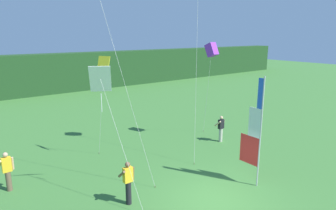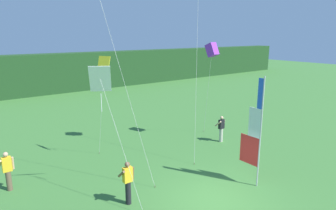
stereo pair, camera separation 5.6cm
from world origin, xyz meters
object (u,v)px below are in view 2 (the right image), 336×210
(person_far_left, at_px, (128,182))
(kite_white_diamond_4, at_px, (101,83))
(person_near_banner, at_px, (7,170))
(banner_flag, at_px, (254,134))
(kite_purple_box_0, at_px, (212,50))
(person_mid_field, at_px, (221,128))
(kite_yellow_diamond_2, at_px, (103,70))

(person_far_left, relative_size, kite_white_diamond_4, 0.33)
(person_near_banner, relative_size, kite_white_diamond_4, 0.32)
(banner_flag, xyz_separation_m, kite_purple_box_0, (2.45, 5.09, 3.21))
(person_mid_field, height_order, person_far_left, person_far_left)
(person_near_banner, distance_m, kite_yellow_diamond_2, 6.03)
(person_mid_field, xyz_separation_m, person_far_left, (-7.95, -2.62, 0.07))
(kite_purple_box_0, bearing_deg, kite_yellow_diamond_2, 171.13)
(banner_flag, bearing_deg, person_mid_field, 57.65)
(person_far_left, height_order, kite_purple_box_0, kite_purple_box_0)
(person_mid_field, relative_size, kite_yellow_diamond_2, 0.30)
(banner_flag, relative_size, person_mid_field, 2.97)
(banner_flag, height_order, person_far_left, banner_flag)
(person_far_left, height_order, kite_white_diamond_4, kite_white_diamond_4)
(kite_purple_box_0, bearing_deg, banner_flag, -115.72)
(person_far_left, bearing_deg, kite_yellow_diamond_2, 74.26)
(person_mid_field, height_order, kite_white_diamond_4, kite_white_diamond_4)
(person_far_left, bearing_deg, person_mid_field, 18.21)
(person_near_banner, bearing_deg, kite_white_diamond_4, -43.11)
(banner_flag, height_order, person_near_banner, banner_flag)
(banner_flag, xyz_separation_m, kite_white_diamond_4, (-5.53, 2.89, 2.35))
(banner_flag, height_order, kite_yellow_diamond_2, kite_yellow_diamond_2)
(person_mid_field, xyz_separation_m, kite_yellow_diamond_2, (-6.75, 1.63, 3.87))
(kite_purple_box_0, bearing_deg, kite_white_diamond_4, -164.62)
(person_near_banner, height_order, person_mid_field, person_near_banner)
(banner_flag, relative_size, person_far_left, 2.74)
(banner_flag, distance_m, kite_purple_box_0, 6.50)
(person_near_banner, bearing_deg, person_far_left, -48.59)
(kite_white_diamond_4, bearing_deg, person_near_banner, 136.89)
(banner_flag, relative_size, kite_purple_box_0, 0.80)
(person_mid_field, relative_size, kite_white_diamond_4, 0.30)
(person_mid_field, relative_size, person_far_left, 0.92)
(kite_yellow_diamond_2, relative_size, kite_white_diamond_4, 1.02)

